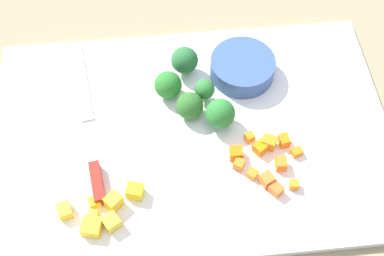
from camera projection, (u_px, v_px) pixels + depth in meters
The scene contains 28 objects.
ground_plane at pixel (192, 136), 0.73m from camera, with size 4.00×4.00×0.00m, color gray.
cutting_board at pixel (192, 134), 0.73m from camera, with size 0.56×0.37×0.01m, color white.
prep_bowl at pixel (242, 67), 0.77m from camera, with size 0.10×0.10×0.03m, color #365391.
chef_knife at pixel (90, 140), 0.71m from camera, with size 0.06×0.29×0.02m.
carrot_dice_0 at pixel (236, 153), 0.69m from camera, with size 0.02×0.02×0.02m, color orange.
carrot_dice_1 at pixel (250, 137), 0.71m from camera, with size 0.01×0.01×0.01m, color orange.
carrot_dice_2 at pixel (276, 189), 0.67m from camera, with size 0.01×0.02×0.01m, color orange.
carrot_dice_3 at pixel (284, 141), 0.71m from camera, with size 0.02×0.01×0.01m, color orange.
carrot_dice_4 at pixel (239, 164), 0.69m from camera, with size 0.01×0.01×0.01m, color orange.
carrot_dice_5 at pixel (297, 152), 0.70m from camera, with size 0.01×0.01×0.01m, color orange.
carrot_dice_6 at pixel (252, 174), 0.68m from camera, with size 0.01×0.01×0.01m, color orange.
carrot_dice_7 at pixel (267, 180), 0.67m from camera, with size 0.02×0.02×0.02m, color orange.
carrot_dice_8 at pixel (281, 164), 0.69m from camera, with size 0.01×0.02×0.02m, color orange.
carrot_dice_9 at pixel (260, 148), 0.70m from camera, with size 0.02×0.02×0.02m, color orange.
carrot_dice_10 at pixel (269, 142), 0.70m from camera, with size 0.02×0.02×0.02m, color orange.
carrot_dice_11 at pixel (294, 185), 0.67m from camera, with size 0.01×0.01×0.01m, color orange.
pepper_dice_0 at pixel (92, 227), 0.64m from camera, with size 0.02×0.02×0.02m, color yellow.
pepper_dice_1 at pixel (94, 202), 0.66m from camera, with size 0.01×0.01×0.01m, color yellow.
pepper_dice_2 at pixel (93, 215), 0.65m from camera, with size 0.01×0.01×0.01m, color yellow.
pepper_dice_3 at pixel (135, 191), 0.66m from camera, with size 0.02×0.02×0.02m, color yellow.
pepper_dice_4 at pixel (111, 222), 0.64m from camera, with size 0.02×0.02×0.02m, color yellow.
pepper_dice_5 at pixel (65, 211), 0.65m from camera, with size 0.02×0.02×0.02m, color gold.
pepper_dice_6 at pixel (114, 201), 0.65m from camera, with size 0.02×0.02×0.02m, color yellow.
broccoli_floret_0 at pixel (205, 90), 0.73m from camera, with size 0.03×0.03×0.04m.
broccoli_floret_1 at pixel (181, 61), 0.76m from camera, with size 0.04×0.04×0.05m.
broccoli_floret_2 at pixel (187, 106), 0.72m from camera, with size 0.04×0.04×0.04m.
broccoli_floret_3 at pixel (220, 114), 0.71m from camera, with size 0.04×0.04×0.05m.
broccoli_floret_4 at pixel (168, 85), 0.74m from camera, with size 0.04×0.04×0.04m.
Camera 1 is at (0.04, 0.38, 0.62)m, focal length 47.99 mm.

